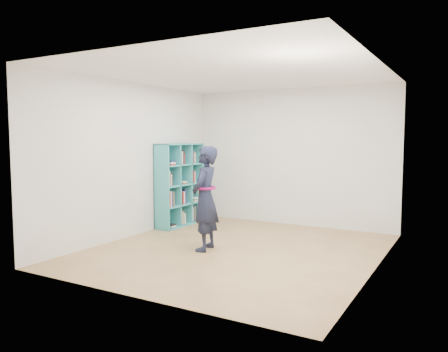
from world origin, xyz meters
The scene contains 9 objects.
floor centered at (0.00, 0.00, 0.00)m, with size 4.50×4.50×0.00m, color olive.
ceiling centered at (0.00, 0.00, 2.60)m, with size 4.50×4.50×0.00m, color white.
wall_left centered at (-2.00, 0.00, 1.30)m, with size 0.02×4.50×2.60m, color silver.
wall_right centered at (2.00, 0.00, 1.30)m, with size 0.02×4.50×2.60m, color silver.
wall_back centered at (0.00, 2.25, 1.30)m, with size 4.00×0.02×2.60m, color silver.
wall_front centered at (0.00, -2.25, 1.30)m, with size 4.00×0.02×2.60m, color silver.
bookshelf centered at (-1.84, 1.13, 0.77)m, with size 0.34×1.18×1.57m.
person centered at (-0.40, -0.23, 0.78)m, with size 0.48×0.63×1.56m.
smartphone centered at (-0.56, -0.17, 0.88)m, with size 0.03×0.10×0.12m.
Camera 1 is at (3.01, -5.66, 1.67)m, focal length 35.00 mm.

